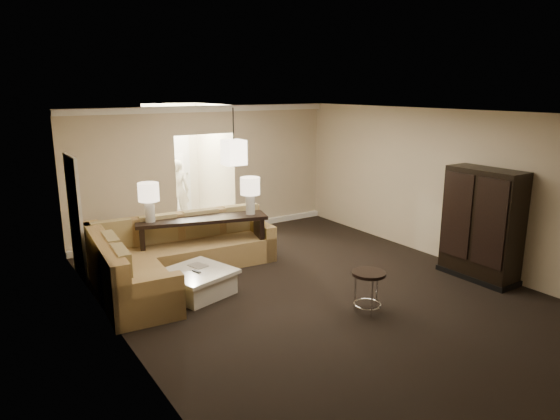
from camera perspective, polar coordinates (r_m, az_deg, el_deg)
ground at (r=8.04m, az=4.27°, el=-9.43°), size 8.00×8.00×0.00m
wall_back at (r=10.97m, az=-8.44°, el=4.39°), size 6.00×0.04×2.80m
wall_left at (r=6.29m, az=-17.79°, el=-3.19°), size 0.04×8.00×2.80m
wall_right at (r=9.69m, az=18.66°, el=2.58°), size 0.04×8.00×2.80m
ceiling at (r=7.40m, az=4.66°, el=10.93°), size 6.00×8.00×0.02m
crown_molding at (r=10.79m, az=-8.58°, el=11.34°), size 6.00×0.10×0.12m
baseboard at (r=11.22m, az=-8.09°, el=-2.40°), size 6.00×0.10×0.12m
side_door at (r=9.03m, az=-22.33°, el=-0.81°), size 0.05×0.90×2.10m
foyer at (r=12.20m, az=-11.10°, el=4.76°), size 1.44×2.02×2.80m
sectional_sofa at (r=8.67m, az=-12.53°, el=-5.23°), size 3.41×2.65×0.97m
coffee_table at (r=8.01m, az=-9.41°, el=-8.11°), size 1.22×1.22×0.41m
console_table at (r=9.15m, az=-8.83°, el=-3.08°), size 2.38×1.14×0.90m
armoire at (r=9.00m, az=22.05°, el=-1.80°), size 0.56×1.31×1.89m
drink_table at (r=7.34m, az=10.06°, el=-8.24°), size 0.49×0.49×0.61m
table_lamp_left at (r=8.86m, az=-14.77°, el=1.56°), size 0.36×0.36×0.69m
table_lamp_right at (r=9.12m, az=-3.44°, el=2.33°), size 0.36×0.36×0.69m
pendant_light at (r=9.74m, az=-5.29°, el=6.59°), size 0.38×0.38×1.09m
person at (r=12.23m, az=-11.65°, el=2.55°), size 0.71×0.60×1.68m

